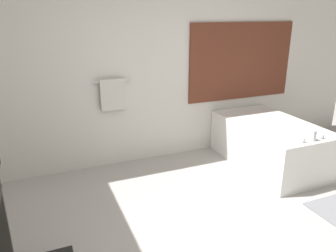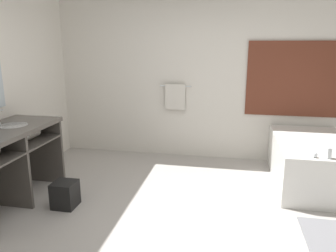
# 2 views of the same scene
# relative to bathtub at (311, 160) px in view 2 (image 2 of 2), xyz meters

# --- Properties ---
(ground_plane) EXTENTS (16.00, 16.00, 0.00)m
(ground_plane) POSITION_rel_bathtub_xyz_m (-1.64, -1.40, -0.33)
(ground_plane) COLOR #A8A39E
(ground_plane) RESTS_ON ground
(wall_back_with_blinds) EXTENTS (7.40, 0.13, 2.70)m
(wall_back_with_blinds) POSITION_rel_bathtub_xyz_m (-1.58, 0.82, 1.02)
(wall_back_with_blinds) COLOR silver
(wall_back_with_blinds) RESTS_ON ground_plane
(vanity_counter) EXTENTS (0.66, 1.48, 0.90)m
(vanity_counter) POSITION_rel_bathtub_xyz_m (-3.49, -1.30, 0.33)
(vanity_counter) COLOR #4C4742
(vanity_counter) RESTS_ON ground_plane
(bathtub) EXTENTS (0.92, 1.57, 0.71)m
(bathtub) POSITION_rel_bathtub_xyz_m (0.00, 0.00, 0.00)
(bathtub) COLOR white
(bathtub) RESTS_ON ground_plane
(waste_bin) EXTENTS (0.25, 0.25, 0.29)m
(waste_bin) POSITION_rel_bathtub_xyz_m (-2.86, -1.21, -0.18)
(waste_bin) COLOR black
(waste_bin) RESTS_ON ground_plane
(bath_mat) EXTENTS (0.50, 0.63, 0.02)m
(bath_mat) POSITION_rel_bathtub_xyz_m (-0.07, -1.30, -0.32)
(bath_mat) COLOR slate
(bath_mat) RESTS_ON ground_plane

